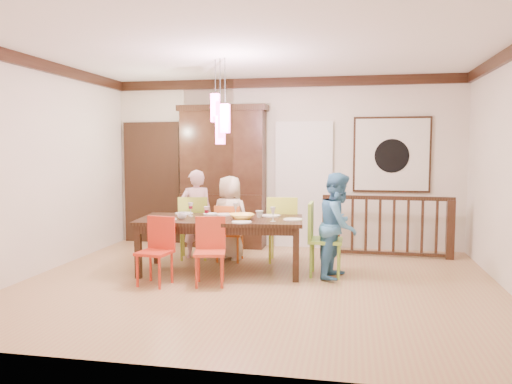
% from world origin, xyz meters
% --- Properties ---
extents(floor, '(6.00, 6.00, 0.00)m').
position_xyz_m(floor, '(0.00, 0.00, 0.00)').
color(floor, '#AC7A53').
rests_on(floor, ground).
extents(ceiling, '(6.00, 6.00, 0.00)m').
position_xyz_m(ceiling, '(0.00, 0.00, 2.90)').
color(ceiling, white).
rests_on(ceiling, wall_back).
extents(wall_back, '(6.00, 0.00, 6.00)m').
position_xyz_m(wall_back, '(0.00, 2.50, 1.45)').
color(wall_back, beige).
rests_on(wall_back, floor).
extents(wall_left, '(0.00, 5.00, 5.00)m').
position_xyz_m(wall_left, '(-3.00, 0.00, 1.45)').
color(wall_left, beige).
rests_on(wall_left, floor).
extents(crown_molding, '(6.00, 5.00, 0.16)m').
position_xyz_m(crown_molding, '(0.00, 0.00, 2.82)').
color(crown_molding, black).
rests_on(crown_molding, wall_back).
extents(panel_door, '(1.04, 0.07, 2.24)m').
position_xyz_m(panel_door, '(-2.40, 2.45, 1.05)').
color(panel_door, black).
rests_on(panel_door, wall_back).
extents(white_doorway, '(0.97, 0.05, 2.22)m').
position_xyz_m(white_doorway, '(0.35, 2.46, 1.05)').
color(white_doorway, silver).
rests_on(white_doorway, wall_back).
extents(painting, '(1.25, 0.06, 1.25)m').
position_xyz_m(painting, '(1.80, 2.46, 1.60)').
color(painting, black).
rests_on(painting, wall_back).
extents(pendant_cluster, '(0.27, 0.21, 1.14)m').
position_xyz_m(pendant_cluster, '(-0.60, 0.50, 2.11)').
color(pendant_cluster, '#F74A9E').
rests_on(pendant_cluster, ceiling).
extents(dining_table, '(2.31, 1.23, 0.75)m').
position_xyz_m(dining_table, '(-0.60, 0.50, 0.67)').
color(dining_table, black).
rests_on(dining_table, floor).
extents(chair_far_left, '(0.53, 0.53, 0.97)m').
position_xyz_m(chair_far_left, '(-1.23, 1.25, 0.56)').
color(chair_far_left, '#A2B637').
rests_on(chair_far_left, floor).
extents(chair_far_mid, '(0.39, 0.39, 0.86)m').
position_xyz_m(chair_far_mid, '(-0.65, 1.19, 0.49)').
color(chair_far_mid, '#BB521B').
rests_on(chair_far_mid, floor).
extents(chair_far_right, '(0.47, 0.47, 0.99)m').
position_xyz_m(chair_far_right, '(0.16, 1.29, 0.57)').
color(chair_far_right, '#B4C638').
rests_on(chair_far_right, floor).
extents(chair_near_left, '(0.43, 0.43, 0.85)m').
position_xyz_m(chair_near_left, '(-1.24, -0.30, 0.48)').
color(chair_near_left, red).
rests_on(chair_near_left, floor).
extents(chair_near_mid, '(0.45, 0.45, 0.84)m').
position_xyz_m(chair_near_mid, '(-0.57, -0.17, 0.48)').
color(chair_near_mid, red).
rests_on(chair_near_mid, floor).
extents(chair_end_right, '(0.45, 0.45, 0.98)m').
position_xyz_m(chair_end_right, '(0.82, 0.57, 0.56)').
color(chair_end_right, '#86B83B').
rests_on(chair_end_right, floor).
extents(china_hutch, '(1.54, 0.46, 2.44)m').
position_xyz_m(china_hutch, '(-1.03, 2.30, 1.22)').
color(china_hutch, black).
rests_on(china_hutch, floor).
extents(balustrade, '(2.02, 0.13, 0.96)m').
position_xyz_m(balustrade, '(1.71, 1.95, 0.50)').
color(balustrade, black).
rests_on(balustrade, floor).
extents(person_far_left, '(0.59, 0.49, 1.37)m').
position_xyz_m(person_far_left, '(-1.22, 1.33, 0.69)').
color(person_far_left, beige).
rests_on(person_far_left, floor).
extents(person_far_mid, '(0.70, 0.54, 1.29)m').
position_xyz_m(person_far_mid, '(-0.67, 1.30, 0.64)').
color(person_far_mid, beige).
rests_on(person_far_mid, floor).
extents(person_end_right, '(0.66, 0.77, 1.39)m').
position_xyz_m(person_end_right, '(0.99, 0.51, 0.69)').
color(person_end_right, teal).
rests_on(person_end_right, floor).
extents(serving_bowl, '(0.44, 0.44, 0.08)m').
position_xyz_m(serving_bowl, '(-0.28, 0.39, 0.79)').
color(serving_bowl, '#F8C146').
rests_on(serving_bowl, dining_table).
extents(small_bowl, '(0.25, 0.25, 0.06)m').
position_xyz_m(small_bowl, '(-0.75, 0.50, 0.78)').
color(small_bowl, white).
rests_on(small_bowl, dining_table).
extents(cup_left, '(0.15, 0.15, 0.09)m').
position_xyz_m(cup_left, '(-1.09, 0.30, 0.80)').
color(cup_left, silver).
rests_on(cup_left, dining_table).
extents(cup_right, '(0.12, 0.12, 0.10)m').
position_xyz_m(cup_right, '(-0.09, 0.65, 0.80)').
color(cup_right, silver).
rests_on(cup_right, dining_table).
extents(plate_far_left, '(0.26, 0.26, 0.01)m').
position_xyz_m(plate_far_left, '(-1.25, 0.85, 0.76)').
color(plate_far_left, white).
rests_on(plate_far_left, dining_table).
extents(plate_far_mid, '(0.26, 0.26, 0.01)m').
position_xyz_m(plate_far_mid, '(-0.63, 0.83, 0.76)').
color(plate_far_mid, white).
rests_on(plate_far_mid, dining_table).
extents(plate_far_right, '(0.26, 0.26, 0.01)m').
position_xyz_m(plate_far_right, '(0.05, 0.83, 0.76)').
color(plate_far_right, white).
rests_on(plate_far_right, dining_table).
extents(plate_near_left, '(0.26, 0.26, 0.01)m').
position_xyz_m(plate_near_left, '(-1.27, 0.21, 0.76)').
color(plate_near_left, white).
rests_on(plate_near_left, dining_table).
extents(plate_near_mid, '(0.26, 0.26, 0.01)m').
position_xyz_m(plate_near_mid, '(-0.23, 0.15, 0.76)').
color(plate_near_mid, white).
rests_on(plate_near_mid, dining_table).
extents(plate_end_right, '(0.26, 0.26, 0.01)m').
position_xyz_m(plate_end_right, '(0.39, 0.51, 0.76)').
color(plate_end_right, white).
rests_on(plate_end_right, dining_table).
extents(wine_glass_a, '(0.08, 0.08, 0.19)m').
position_xyz_m(wine_glass_a, '(-1.07, 0.62, 0.84)').
color(wine_glass_a, '#590C19').
rests_on(wine_glass_a, dining_table).
extents(wine_glass_b, '(0.08, 0.08, 0.19)m').
position_xyz_m(wine_glass_b, '(-0.44, 0.69, 0.84)').
color(wine_glass_b, silver).
rests_on(wine_glass_b, dining_table).
extents(wine_glass_c, '(0.08, 0.08, 0.19)m').
position_xyz_m(wine_glass_c, '(-0.72, 0.22, 0.84)').
color(wine_glass_c, '#590C19').
rests_on(wine_glass_c, dining_table).
extents(wine_glass_d, '(0.08, 0.08, 0.19)m').
position_xyz_m(wine_glass_d, '(0.15, 0.32, 0.84)').
color(wine_glass_d, silver).
rests_on(wine_glass_d, dining_table).
extents(napkin, '(0.18, 0.14, 0.01)m').
position_xyz_m(napkin, '(-0.69, 0.14, 0.76)').
color(napkin, '#D83359').
rests_on(napkin, dining_table).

